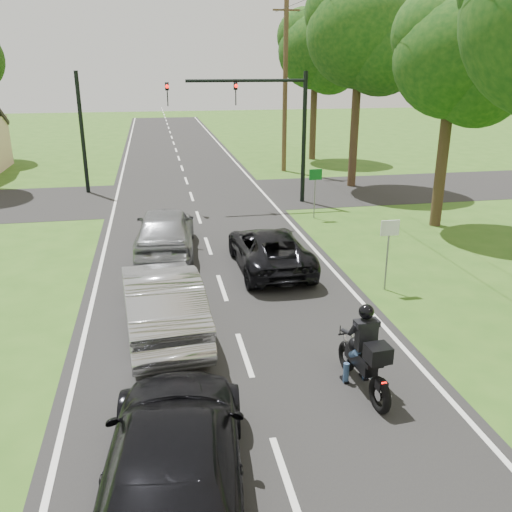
# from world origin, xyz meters

# --- Properties ---
(ground) EXTENTS (140.00, 140.00, 0.00)m
(ground) POSITION_xyz_m (0.00, 0.00, 0.00)
(ground) COLOR #2F5919
(ground) RESTS_ON ground
(road) EXTENTS (8.00, 100.00, 0.01)m
(road) POSITION_xyz_m (0.00, 10.00, 0.01)
(road) COLOR black
(road) RESTS_ON ground
(cross_road) EXTENTS (60.00, 7.00, 0.01)m
(cross_road) POSITION_xyz_m (0.00, 16.00, 0.01)
(cross_road) COLOR black
(cross_road) RESTS_ON ground
(motorcycle_rider) EXTENTS (0.64, 2.21, 1.90)m
(motorcycle_rider) POSITION_xyz_m (2.13, -1.87, 0.75)
(motorcycle_rider) COLOR black
(motorcycle_rider) RESTS_ON ground
(dark_suv) EXTENTS (2.23, 4.73, 1.31)m
(dark_suv) POSITION_xyz_m (1.73, 5.37, 0.66)
(dark_suv) COLOR black
(dark_suv) RESTS_ON road
(silver_sedan) EXTENTS (2.16, 5.14, 1.65)m
(silver_sedan) POSITION_xyz_m (-1.79, 1.50, 0.84)
(silver_sedan) COLOR #A7A6AB
(silver_sedan) RESTS_ON road
(silver_suv) EXTENTS (2.36, 5.04, 1.67)m
(silver_suv) POSITION_xyz_m (-1.52, 7.50, 0.85)
(silver_suv) COLOR gray
(silver_suv) RESTS_ON road
(dark_car_behind) EXTENTS (2.65, 5.44, 1.52)m
(dark_car_behind) POSITION_xyz_m (-1.74, -4.13, 0.77)
(dark_car_behind) COLOR black
(dark_car_behind) RESTS_ON road
(traffic_signal) EXTENTS (6.38, 0.44, 6.00)m
(traffic_signal) POSITION_xyz_m (3.34, 14.00, 4.14)
(traffic_signal) COLOR black
(traffic_signal) RESTS_ON ground
(signal_pole_far) EXTENTS (0.20, 0.20, 6.00)m
(signal_pole_far) POSITION_xyz_m (-5.20, 18.00, 3.00)
(signal_pole_far) COLOR black
(signal_pole_far) RESTS_ON ground
(utility_pole_far) EXTENTS (1.60, 0.28, 10.00)m
(utility_pole_far) POSITION_xyz_m (6.20, 22.00, 5.08)
(utility_pole_far) COLOR brown
(utility_pole_far) RESTS_ON ground
(sign_white) EXTENTS (0.55, 0.07, 2.12)m
(sign_white) POSITION_xyz_m (4.70, 2.98, 1.60)
(sign_white) COLOR slate
(sign_white) RESTS_ON ground
(sign_green) EXTENTS (0.55, 0.07, 2.12)m
(sign_green) POSITION_xyz_m (4.90, 10.98, 1.60)
(sign_green) COLOR slate
(sign_green) RESTS_ON ground
(tree_row_c) EXTENTS (4.80, 4.65, 8.76)m
(tree_row_c) POSITION_xyz_m (9.75, 8.80, 6.23)
(tree_row_c) COLOR #332316
(tree_row_c) RESTS_ON ground
(tree_row_d) EXTENTS (5.76, 5.58, 10.45)m
(tree_row_d) POSITION_xyz_m (9.10, 16.76, 7.43)
(tree_row_d) COLOR #332316
(tree_row_d) RESTS_ON ground
(tree_row_e) EXTENTS (5.28, 5.12, 9.61)m
(tree_row_e) POSITION_xyz_m (9.48, 25.78, 6.83)
(tree_row_e) COLOR #332316
(tree_row_e) RESTS_ON ground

